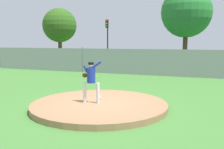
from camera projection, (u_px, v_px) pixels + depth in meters
The scene contains 12 objects.
ground_plane at pixel (139, 84), 15.29m from camera, with size 80.00×80.00×0.00m, color #427A33.
asphalt_strip at pixel (163, 69), 23.15m from camera, with size 44.00×7.00×0.01m, color #2B2B2D.
pitchers_mound at pixel (99, 105), 9.72m from camera, with size 5.23×5.23×0.21m, color #99704C.
pitcher_youth at pixel (91, 78), 9.54m from camera, with size 0.82×0.32×1.63m.
baseball at pixel (100, 98), 10.32m from camera, with size 0.07×0.07×0.07m, color white.
chainlink_fence at pixel (153, 62), 18.86m from camera, with size 29.84×0.07×2.08m.
parked_car_burgundy at pixel (84, 59), 26.22m from camera, with size 2.01×4.64×1.63m.
parked_car_silver at pixel (174, 61), 23.17m from camera, with size 2.01×4.04×1.72m.
traffic_cone_orange at pixel (127, 67), 22.52m from camera, with size 0.40×0.40×0.55m.
traffic_light_near at pixel (107, 34), 28.76m from camera, with size 0.28×0.46×5.01m.
tree_slender_far at pixel (60, 25), 34.98m from camera, with size 4.71×4.71×7.15m.
tree_leaning_west at pixel (186, 13), 29.89m from camera, with size 5.97×5.97×8.98m.
Camera 1 is at (3.87, -8.67, 2.55)m, focal length 40.30 mm.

